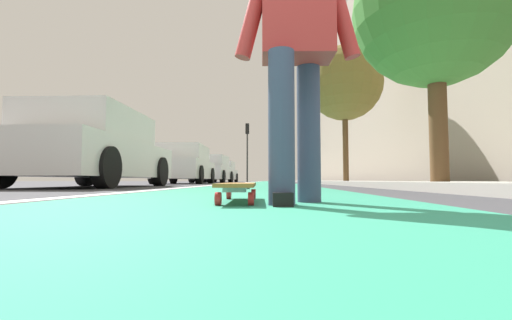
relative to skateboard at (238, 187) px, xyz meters
The scene contains 14 objects.
ground_plane 9.02m from the skateboard, ahead, with size 80.00×80.00×0.00m, color #38383D.
bike_lane_paint 23.02m from the skateboard, ahead, with size 56.00×2.31×0.00m, color #288466.
lane_stripe_white 19.07m from the skateboard, ahead, with size 52.00×0.16×0.01m, color silver.
sidewalk_curb 17.38m from the skateboard, 11.59° to the right, with size 52.00×3.20×0.11m, color #9E9B93.
building_facade 22.96m from the skateboard, 16.95° to the right, with size 40.00×1.20×13.47m, color gray.
skateboard is the anchor object (origin of this frame).
skater_person 0.92m from the skateboard, 113.36° to the right, with size 0.47×0.72×1.64m.
parked_car_near 5.64m from the skateboard, 36.42° to the left, with size 4.30×2.03×1.50m.
parked_car_mid 11.78m from the skateboard, 16.08° to the left, with size 4.47×1.97×1.49m.
parked_car_far 17.22m from the skateboard, 10.60° to the left, with size 4.29×1.96×1.49m.
parked_car_end 22.81m from the skateboard, ahead, with size 4.25×1.93×1.49m.
traffic_light 24.67m from the skateboard, ahead, with size 0.33×0.28×4.56m.
street_tree_near 5.92m from the skateboard, 37.76° to the right, with size 2.84×2.84×4.63m.
street_tree_mid 12.59m from the skateboard, 14.97° to the right, with size 2.99×2.99×5.51m.
Camera 1 is at (-1.09, -0.26, 0.13)m, focal length 24.04 mm.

